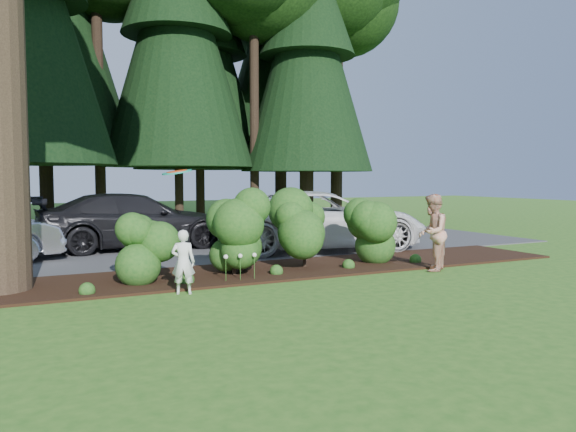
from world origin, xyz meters
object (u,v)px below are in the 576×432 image
object	(u,v)px
child	(183,262)
frisbee	(177,172)
adult	(432,233)
car_white_suv	(322,220)
car_dark_suv	(135,221)

from	to	relation	value
child	frisbee	xyz separation A→B (m)	(-0.12, -0.12, 1.58)
child	frisbee	world-z (taller)	frisbee
adult	frisbee	distance (m)	5.86
frisbee	car_white_suv	bearing A→B (deg)	38.76
car_white_suv	car_dark_suv	distance (m)	5.31
car_white_suv	adult	size ratio (longest dim) A/B	3.48
frisbee	adult	bearing A→B (deg)	1.25
car_white_suv	child	xyz separation A→B (m)	(-5.13, -4.10, -0.28)
adult	frisbee	world-z (taller)	frisbee
car_dark_suv	child	distance (m)	6.59
car_dark_suv	adult	xyz separation A→B (m)	(5.16, -6.57, 0.03)
car_white_suv	car_dark_suv	world-z (taller)	car_white_suv
frisbee	car_dark_suv	bearing A→B (deg)	85.22
car_white_suv	frisbee	distance (m)	6.87
car_dark_suv	adult	distance (m)	8.35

